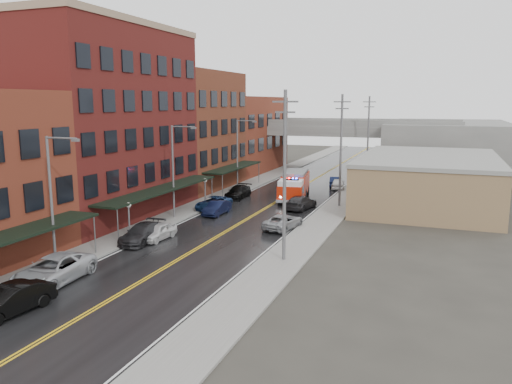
% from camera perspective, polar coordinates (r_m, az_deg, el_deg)
% --- Properties ---
extents(ground, '(220.00, 220.00, 0.00)m').
position_cam_1_polar(ground, '(27.08, -22.56, -14.95)').
color(ground, '#2D2B26').
rests_on(ground, ground).
extents(road, '(11.00, 160.00, 0.02)m').
position_cam_1_polar(road, '(51.84, 0.56, -2.19)').
color(road, black).
rests_on(road, ground).
extents(sidewalk_left, '(3.00, 160.00, 0.15)m').
position_cam_1_polar(sidewalk_left, '(54.70, -6.65, -1.53)').
color(sidewalk_left, slate).
rests_on(sidewalk_left, ground).
extents(sidewalk_right, '(3.00, 160.00, 0.15)m').
position_cam_1_polar(sidewalk_right, '(49.86, 8.47, -2.73)').
color(sidewalk_right, slate).
rests_on(sidewalk_right, ground).
extents(curb_left, '(0.30, 160.00, 0.15)m').
position_cam_1_polar(curb_left, '(53.97, -5.09, -1.66)').
color(curb_left, gray).
rests_on(curb_left, ground).
extents(curb_right, '(0.30, 160.00, 0.15)m').
position_cam_1_polar(curb_right, '(50.22, 6.63, -2.59)').
color(curb_right, gray).
rests_on(curb_right, ground).
extents(brick_building_b, '(9.00, 20.00, 18.00)m').
position_cam_1_polar(brick_building_b, '(50.87, -16.59, 7.37)').
color(brick_building_b, '#4E1514').
rests_on(brick_building_b, ground).
extents(brick_building_c, '(9.00, 15.00, 15.00)m').
position_cam_1_polar(brick_building_c, '(65.75, -7.27, 6.96)').
color(brick_building_c, brown).
rests_on(brick_building_c, ground).
extents(brick_building_far, '(9.00, 20.00, 12.00)m').
position_cam_1_polar(brick_building_far, '(81.70, -1.49, 6.61)').
color(brick_building_far, brown).
rests_on(brick_building_far, ground).
extents(tan_building, '(14.00, 22.00, 5.00)m').
position_cam_1_polar(tan_building, '(58.23, 19.05, 1.11)').
color(tan_building, '#91734E').
rests_on(tan_building, ground).
extents(right_far_block, '(18.00, 30.00, 8.00)m').
position_cam_1_polar(right_far_block, '(87.86, 21.03, 4.88)').
color(right_far_block, slate).
rests_on(right_far_block, ground).
extents(awning_1, '(2.60, 18.00, 3.09)m').
position_cam_1_polar(awning_1, '(48.25, -10.71, 0.30)').
color(awning_1, black).
rests_on(awning_1, ground).
extents(awning_2, '(2.60, 13.00, 3.09)m').
position_cam_1_polar(awning_2, '(63.67, -2.54, 2.84)').
color(awning_2, black).
rests_on(awning_2, ground).
extents(globe_lamp_1, '(0.44, 0.44, 3.12)m').
position_cam_1_polar(globe_lamp_1, '(42.04, -14.34, -2.25)').
color(globe_lamp_1, '#59595B').
rests_on(globe_lamp_1, ground).
extents(globe_lamp_2, '(0.44, 0.44, 3.12)m').
position_cam_1_polar(globe_lamp_2, '(53.88, -5.84, 0.72)').
color(globe_lamp_2, '#59595B').
rests_on(globe_lamp_2, ground).
extents(street_lamp_0, '(2.64, 0.22, 9.00)m').
position_cam_1_polar(street_lamp_0, '(35.48, -22.11, -0.23)').
color(street_lamp_0, '#59595B').
rests_on(street_lamp_0, ground).
extents(street_lamp_1, '(2.64, 0.22, 9.00)m').
position_cam_1_polar(street_lamp_1, '(48.30, -9.23, 2.99)').
color(street_lamp_1, '#59595B').
rests_on(street_lamp_1, ground).
extents(street_lamp_2, '(2.64, 0.22, 9.00)m').
position_cam_1_polar(street_lamp_2, '(62.60, -1.94, 4.75)').
color(street_lamp_2, '#59595B').
rests_on(street_lamp_2, ground).
extents(utility_pole_0, '(1.80, 0.24, 12.00)m').
position_cam_1_polar(utility_pole_0, '(34.45, 3.29, 2.10)').
color(utility_pole_0, '#59595B').
rests_on(utility_pole_0, ground).
extents(utility_pole_1, '(1.80, 0.24, 12.00)m').
position_cam_1_polar(utility_pole_1, '(53.75, 9.68, 4.90)').
color(utility_pole_1, '#59595B').
rests_on(utility_pole_1, ground).
extents(utility_pole_2, '(1.80, 0.24, 12.00)m').
position_cam_1_polar(utility_pole_2, '(73.43, 12.69, 6.19)').
color(utility_pole_2, '#59595B').
rests_on(utility_pole_2, ground).
extents(overpass, '(40.00, 10.00, 7.50)m').
position_cam_1_polar(overpass, '(81.60, 8.33, 6.49)').
color(overpass, slate).
rests_on(overpass, ground).
extents(fire_truck, '(4.49, 8.93, 3.14)m').
position_cam_1_polar(fire_truck, '(57.99, 4.38, 0.81)').
color(fire_truck, '#B41E08').
rests_on(fire_truck, ground).
extents(parked_car_left_1, '(2.20, 4.95, 1.58)m').
position_cam_1_polar(parked_car_left_1, '(30.09, -26.25, -11.05)').
color(parked_car_left_1, black).
rests_on(parked_car_left_1, ground).
extents(parked_car_left_2, '(3.18, 6.21, 1.68)m').
position_cam_1_polar(parked_car_left_2, '(33.92, -22.19, -8.28)').
color(parked_car_left_2, '#ADB0B5').
rests_on(parked_car_left_2, ground).
extents(parked_car_left_3, '(2.38, 5.24, 1.49)m').
position_cam_1_polar(parked_car_left_3, '(41.39, -12.88, -4.61)').
color(parked_car_left_3, '#252427').
rests_on(parked_car_left_3, ground).
extents(parked_car_left_4, '(1.82, 4.06, 1.35)m').
position_cam_1_polar(parked_car_left_4, '(41.90, -11.17, -4.46)').
color(parked_car_left_4, silver).
rests_on(parked_car_left_4, ground).
extents(parked_car_left_5, '(1.46, 4.18, 1.38)m').
position_cam_1_polar(parked_car_left_5, '(50.31, -4.48, -1.82)').
color(parked_car_left_5, black).
rests_on(parked_car_left_5, ground).
extents(parked_car_left_6, '(2.85, 5.07, 1.34)m').
position_cam_1_polar(parked_car_left_6, '(52.77, -4.89, -1.28)').
color(parked_car_left_6, navy).
rests_on(parked_car_left_6, ground).
extents(parked_car_left_7, '(2.15, 5.00, 1.44)m').
position_cam_1_polar(parked_car_left_7, '(58.85, -2.06, 0.00)').
color(parked_car_left_7, black).
rests_on(parked_car_left_7, ground).
extents(parked_car_right_0, '(2.93, 5.10, 1.34)m').
position_cam_1_polar(parked_car_right_0, '(44.59, 3.14, -3.39)').
color(parked_car_right_0, gray).
rests_on(parked_car_right_0, ground).
extents(parked_car_right_1, '(2.74, 5.22, 1.45)m').
position_cam_1_polar(parked_car_right_1, '(52.92, 5.14, -1.19)').
color(parked_car_right_1, '#232325').
rests_on(parked_car_right_1, ground).
extents(parked_car_right_2, '(2.38, 4.37, 1.41)m').
position_cam_1_polar(parked_car_right_2, '(65.63, 9.34, 0.93)').
color(parked_car_right_2, white).
rests_on(parked_car_right_2, ground).
extents(parked_car_right_3, '(2.18, 4.43, 1.40)m').
position_cam_1_polar(parked_car_right_3, '(67.50, 9.08, 1.19)').
color(parked_car_right_3, '#0E1533').
rests_on(parked_car_right_3, ground).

